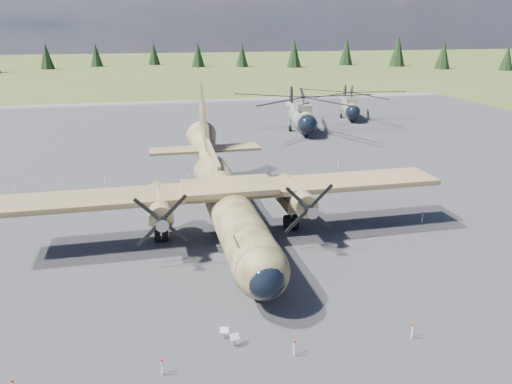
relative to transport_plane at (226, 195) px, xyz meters
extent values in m
plane|color=#465324|center=(-1.42, -1.52, -2.92)|extent=(500.00, 500.00, 0.00)
cube|color=slate|center=(-1.42, 8.48, -2.92)|extent=(120.00, 120.00, 0.04)
cylinder|color=#3F4324|center=(0.00, -1.64, -0.49)|extent=(2.98, 19.07, 2.97)
sphere|color=#3F4324|center=(-0.01, -11.17, -0.49)|extent=(2.91, 2.91, 2.91)
sphere|color=black|center=(-0.01, -11.75, -0.54)|extent=(2.14, 2.14, 2.14)
cube|color=black|center=(-0.01, -9.48, 0.31)|extent=(2.12, 1.70, 0.58)
cone|color=#3F4324|center=(0.01, 10.86, 0.63)|extent=(2.91, 7.28, 4.46)
cube|color=#A6A8AC|center=(0.00, -0.58, -1.70)|extent=(2.02, 6.36, 0.53)
cube|color=#30331A|center=(0.00, -1.11, 0.73)|extent=(30.72, 3.62, 0.37)
cube|color=#3F4324|center=(0.00, -1.11, 0.96)|extent=(6.36, 3.82, 0.37)
cylinder|color=#3F4324|center=(-4.77, -1.42, 0.15)|extent=(1.59, 5.51, 1.59)
cube|color=#3F4324|center=(-4.77, -0.58, -0.54)|extent=(1.59, 3.60, 0.85)
cone|color=gray|center=(-4.77, -4.87, 0.15)|extent=(0.81, 0.95, 0.80)
cylinder|color=black|center=(-4.77, -0.58, -2.34)|extent=(0.93, 1.17, 1.17)
cylinder|color=#3F4324|center=(4.77, -1.43, 0.15)|extent=(1.59, 5.51, 1.59)
cube|color=#3F4324|center=(4.77, -0.58, -0.54)|extent=(1.59, 3.60, 0.85)
cone|color=gray|center=(4.76, -4.87, 0.15)|extent=(0.81, 0.95, 0.80)
cylinder|color=black|center=(4.77, -0.58, -2.34)|extent=(0.93, 1.17, 1.17)
cube|color=#3F4324|center=(0.00, 6.83, 1.26)|extent=(0.30, 8.00, 1.78)
cube|color=#30331A|center=(0.01, 11.39, 0.68)|extent=(10.17, 2.34, 0.23)
cylinder|color=gray|center=(-0.01, -9.90, -1.57)|extent=(0.15, 0.15, 0.95)
cylinder|color=black|center=(-0.01, -9.90, -2.34)|extent=(0.37, 0.99, 0.99)
cylinder|color=gray|center=(16.38, 32.64, -0.89)|extent=(3.79, 8.19, 2.74)
sphere|color=black|center=(15.84, 28.74, -0.95)|extent=(2.84, 2.84, 2.52)
sphere|color=gray|center=(16.92, 36.55, -0.89)|extent=(2.84, 2.84, 2.52)
cube|color=gray|center=(16.32, 32.21, 0.86)|extent=(2.32, 3.73, 0.82)
cylinder|color=gray|center=(16.32, 32.21, 1.68)|extent=(0.44, 0.44, 1.10)
cylinder|color=gray|center=(17.48, 40.62, -0.51)|extent=(2.19, 9.40, 1.57)
cube|color=gray|center=(18.04, 44.70, 0.86)|extent=(0.45, 1.55, 2.63)
cylinder|color=black|center=(18.42, 44.64, 0.86)|extent=(0.45, 2.83, 2.85)
cylinder|color=black|center=(15.93, 29.39, -2.48)|extent=(0.41, 0.78, 0.75)
cylinder|color=black|center=(15.09, 34.15, -2.48)|extent=(0.45, 0.91, 0.88)
cylinder|color=gray|center=(15.09, 34.15, -1.91)|extent=(0.17, 0.17, 1.59)
cylinder|color=black|center=(18.02, 33.75, -2.48)|extent=(0.45, 0.91, 0.88)
cylinder|color=gray|center=(18.02, 33.75, -1.91)|extent=(0.17, 0.17, 1.59)
cylinder|color=gray|center=(27.22, 41.08, -1.18)|extent=(4.15, 7.18, 2.36)
sphere|color=black|center=(26.27, 37.82, -1.22)|extent=(2.69, 2.69, 2.17)
sphere|color=gray|center=(28.16, 44.35, -1.18)|extent=(2.69, 2.69, 2.17)
cube|color=gray|center=(27.11, 40.72, 0.33)|extent=(2.38, 3.35, 0.71)
cylinder|color=gray|center=(27.11, 40.72, 1.04)|extent=(0.42, 0.42, 0.94)
cylinder|color=gray|center=(29.15, 47.75, -0.85)|extent=(3.00, 7.96, 1.35)
cube|color=gray|center=(30.13, 51.15, 0.33)|extent=(0.57, 1.33, 2.26)
cylinder|color=black|center=(30.45, 51.05, 0.33)|extent=(0.74, 2.37, 2.45)
cylinder|color=black|center=(26.43, 38.37, -2.55)|extent=(0.43, 0.69, 0.64)
cylinder|color=black|center=(26.31, 42.53, -2.55)|extent=(0.48, 0.80, 0.75)
cylinder|color=gray|center=(26.31, 42.53, -2.05)|extent=(0.16, 0.16, 1.37)
cylinder|color=black|center=(28.76, 41.82, -2.55)|extent=(0.48, 0.80, 0.75)
cylinder|color=gray|center=(28.76, 41.82, -2.05)|extent=(0.16, 0.16, 1.37)
cube|color=gray|center=(-2.34, -12.96, -2.66)|extent=(0.09, 0.09, 0.52)
cube|color=silver|center=(-2.34, -13.01, -2.41)|extent=(0.45, 0.29, 0.29)
cube|color=gray|center=(-1.97, -13.66, -2.64)|extent=(0.09, 0.09, 0.56)
cube|color=silver|center=(-1.97, -13.71, -2.38)|extent=(0.47, 0.25, 0.31)
cylinder|color=#AC2112|center=(-11.42, -15.02, -2.12)|extent=(0.12, 0.12, 0.10)
cylinder|color=silver|center=(-5.42, -15.02, -2.52)|extent=(0.07, 0.07, 0.80)
cylinder|color=#AC2112|center=(-5.42, -15.02, -2.12)|extent=(0.12, 0.12, 0.10)
cylinder|color=silver|center=(0.58, -15.02, -2.52)|extent=(0.07, 0.07, 0.80)
cylinder|color=#AC2112|center=(0.58, -15.02, -2.12)|extent=(0.12, 0.12, 0.10)
cylinder|color=silver|center=(6.58, -15.02, -2.52)|extent=(0.07, 0.07, 0.80)
cylinder|color=#AC2112|center=(6.58, -15.02, -2.12)|extent=(0.12, 0.12, 0.10)
cylinder|color=silver|center=(-17.42, 14.48, -2.52)|extent=(0.07, 0.07, 0.80)
cylinder|color=#AC2112|center=(-17.42, 14.48, -2.12)|extent=(0.12, 0.12, 0.10)
cylinder|color=silver|center=(-9.42, 14.48, -2.52)|extent=(0.07, 0.07, 0.80)
cylinder|color=#AC2112|center=(-9.42, 14.48, -2.12)|extent=(0.12, 0.12, 0.10)
cylinder|color=silver|center=(-1.42, 14.48, -2.52)|extent=(0.07, 0.07, 0.80)
cylinder|color=#AC2112|center=(-1.42, 14.48, -2.12)|extent=(0.12, 0.12, 0.10)
cylinder|color=silver|center=(6.58, 14.48, -2.52)|extent=(0.07, 0.07, 0.80)
cylinder|color=#AC2112|center=(6.58, 14.48, -2.12)|extent=(0.12, 0.12, 0.10)
cylinder|color=silver|center=(14.58, 14.48, -2.52)|extent=(0.07, 0.07, 0.80)
cylinder|color=#AC2112|center=(14.58, 14.48, -2.12)|extent=(0.12, 0.12, 0.10)
cylinder|color=silver|center=(15.08, -1.52, -2.52)|extent=(0.07, 0.07, 0.80)
cylinder|color=#AC2112|center=(15.08, -1.52, -2.12)|extent=(0.12, 0.12, 0.10)
cone|color=black|center=(114.28, 114.50, 1.10)|extent=(4.51, 4.51, 8.05)
cone|color=black|center=(96.63, 124.17, 1.76)|extent=(5.25, 5.25, 9.37)
cone|color=black|center=(87.32, 138.84, 2.47)|extent=(6.04, 6.04, 10.78)
cone|color=black|center=(71.40, 148.78, 1.98)|extent=(5.49, 5.49, 9.81)
cone|color=black|center=(48.87, 142.31, 1.85)|extent=(5.35, 5.35, 9.55)
cone|color=black|center=(31.26, 148.86, 1.15)|extent=(4.56, 4.56, 8.14)
cone|color=black|center=(15.64, 151.74, 1.41)|extent=(4.85, 4.85, 8.66)
cone|color=black|center=(0.50, 165.64, 1.22)|extent=(4.64, 4.64, 8.29)
cone|color=black|center=(-20.20, 161.58, 1.20)|extent=(4.62, 4.62, 8.24)
cone|color=black|center=(-35.92, 153.98, 1.44)|extent=(4.88, 4.88, 8.72)
camera|label=1|loc=(-5.49, -33.58, 11.64)|focal=35.00mm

